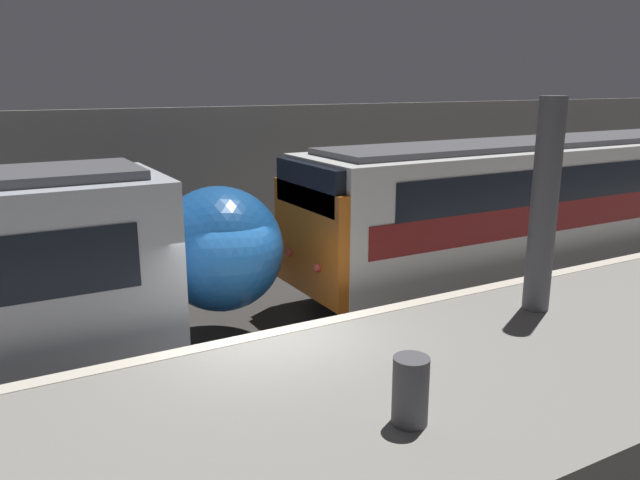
% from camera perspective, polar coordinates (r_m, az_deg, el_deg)
% --- Properties ---
extents(ground_plane, '(120.00, 120.00, 0.00)m').
position_cam_1_polar(ground_plane, '(10.88, -5.04, -13.36)').
color(ground_plane, '#33302D').
extents(platform, '(40.00, 5.11, 1.06)m').
position_cam_1_polar(platform, '(8.65, 2.17, -17.21)').
color(platform, gray).
rests_on(platform, ground).
extents(station_rear_barrier, '(50.00, 0.15, 4.41)m').
position_cam_1_polar(station_rear_barrier, '(16.40, -15.12, 3.85)').
color(station_rear_barrier, '#9E998E').
rests_on(station_rear_barrier, ground).
extents(support_pillar_near, '(0.47, 0.47, 3.77)m').
position_cam_1_polar(support_pillar_near, '(11.53, 19.80, 2.89)').
color(support_pillar_near, '#56565B').
rests_on(support_pillar_near, platform).
extents(train_boxy, '(20.71, 2.88, 3.63)m').
position_cam_1_polar(train_boxy, '(19.81, 26.01, 3.63)').
color(train_boxy, black).
rests_on(train_boxy, ground).
extents(trash_bin, '(0.44, 0.44, 0.85)m').
position_cam_1_polar(trash_bin, '(7.71, 8.27, -13.48)').
color(trash_bin, '#4C4C51').
rests_on(trash_bin, platform).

